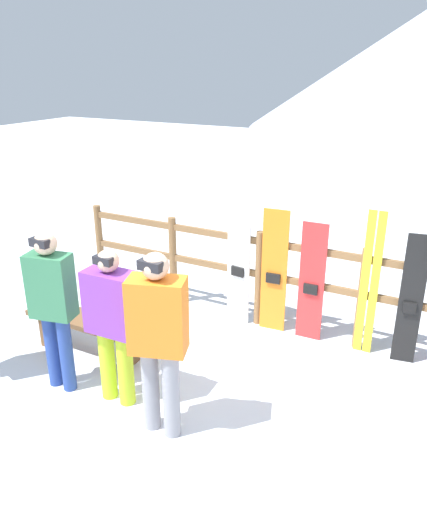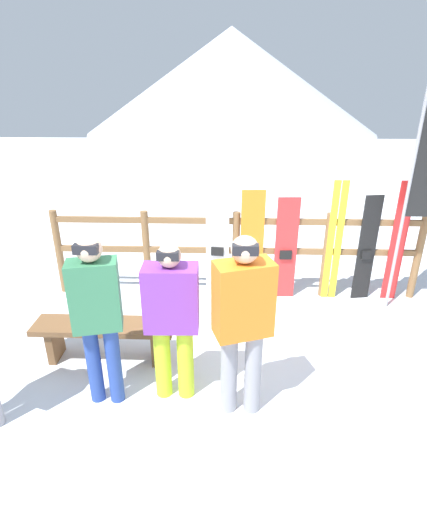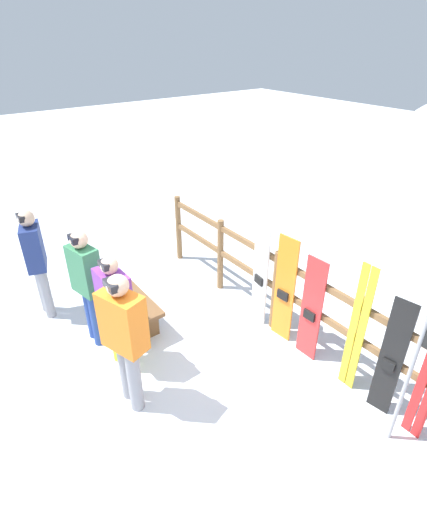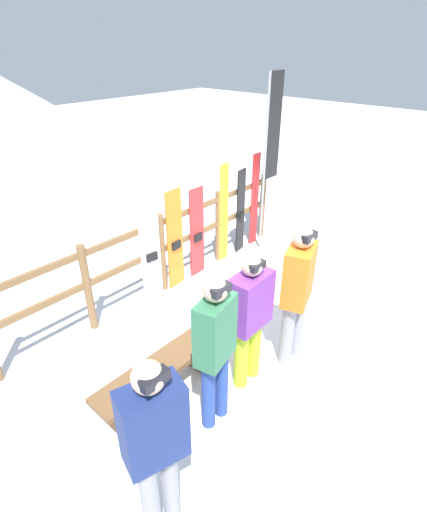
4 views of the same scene
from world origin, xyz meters
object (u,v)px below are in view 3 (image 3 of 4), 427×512
at_px(person_plaid_green, 86,281).
at_px(snowboard_red, 311,310).
at_px(person_navy, 36,257).
at_px(person_orange, 124,335).
at_px(snowboard_black_stripe, 391,359).
at_px(ski_pair_yellow, 357,330).
at_px(person_purple, 115,307).
at_px(snowboard_white, 260,275).
at_px(bench, 129,298).
at_px(snowboard_orange, 285,290).

xyz_separation_m(person_plaid_green, snowboard_red, (1.91, 2.08, -0.25)).
bearing_deg(person_navy, person_orange, 6.71).
xyz_separation_m(person_plaid_green, snowboard_black_stripe, (2.99, 2.08, -0.23)).
distance_m(ski_pair_yellow, snowboard_black_stripe, 0.45).
relative_size(person_plaid_green, person_purple, 1.06).
height_order(person_purple, snowboard_black_stripe, person_purple).
relative_size(person_navy, ski_pair_yellow, 1.00).
relative_size(person_orange, person_plaid_green, 1.03).
height_order(snowboard_white, snowboard_red, snowboard_white).
height_order(person_plaid_green, person_purple, person_plaid_green).
height_order(person_orange, person_navy, person_orange).
xyz_separation_m(bench, person_purple, (0.81, -0.51, 0.55)).
bearing_deg(snowboard_red, person_navy, -140.21).
bearing_deg(snowboard_white, bench, -128.26).
relative_size(person_plaid_green, ski_pair_yellow, 0.99).
relative_size(snowboard_white, ski_pair_yellow, 0.92).
bearing_deg(ski_pair_yellow, snowboard_red, -179.69).
bearing_deg(person_navy, snowboard_black_stripe, 31.30).
distance_m(person_plaid_green, snowboard_orange, 2.54).
xyz_separation_m(person_orange, person_navy, (-2.25, -0.26, -0.01)).
bearing_deg(bench, person_plaid_green, -73.56).
relative_size(person_purple, snowboard_red, 1.08).
bearing_deg(bench, snowboard_white, 51.74).
distance_m(bench, person_navy, 1.40).
height_order(person_purple, snowboard_red, person_purple).
relative_size(snowboard_red, ski_pair_yellow, 0.86).
bearing_deg(ski_pair_yellow, person_navy, -145.63).
distance_m(person_plaid_green, ski_pair_yellow, 3.29).
distance_m(snowboard_orange, snowboard_red, 0.46).
xyz_separation_m(person_orange, snowboard_white, (-0.27, 2.16, -0.22)).
xyz_separation_m(snowboard_white, snowboard_red, (0.93, -0.00, -0.04)).
bearing_deg(person_orange, person_navy, -173.29).
distance_m(snowboard_orange, ski_pair_yellow, 1.10).
distance_m(snowboard_red, ski_pair_yellow, 0.65).
bearing_deg(snowboard_white, snowboard_red, -0.00).
xyz_separation_m(person_navy, ski_pair_yellow, (3.55, 2.43, -0.13)).
height_order(snowboard_red, ski_pair_yellow, ski_pair_yellow).
relative_size(snowboard_orange, ski_pair_yellow, 0.92).
height_order(snowboard_white, ski_pair_yellow, ski_pair_yellow).
bearing_deg(person_orange, ski_pair_yellow, 59.03).
xyz_separation_m(bench, snowboard_white, (1.16, 1.48, 0.42)).
relative_size(snowboard_orange, snowboard_black_stripe, 1.04).
bearing_deg(person_navy, person_plaid_green, 18.93).
xyz_separation_m(bench, person_orange, (1.43, -0.68, 0.65)).
distance_m(snowboard_orange, snowboard_black_stripe, 1.54).
xyz_separation_m(snowboard_red, snowboard_black_stripe, (1.08, 0.00, 0.02)).
distance_m(person_navy, snowboard_orange, 3.45).
distance_m(person_navy, snowboard_white, 3.14).
distance_m(bench, snowboard_orange, 2.24).
height_order(person_plaid_green, snowboard_black_stripe, person_plaid_green).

